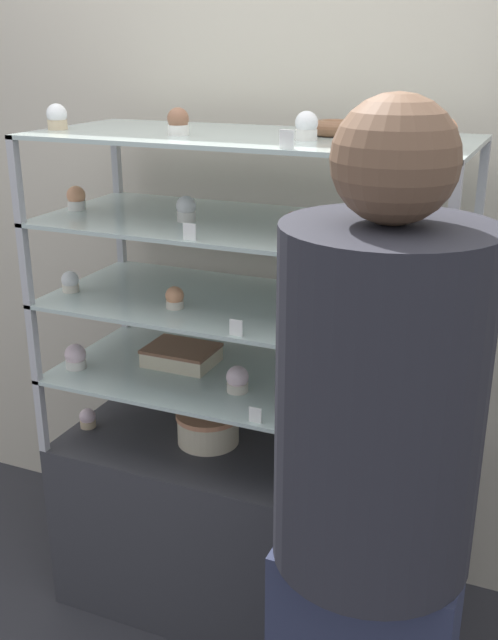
{
  "coord_description": "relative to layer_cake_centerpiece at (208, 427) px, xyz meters",
  "views": [
    {
      "loc": [
        0.82,
        -1.9,
        1.78
      ],
      "look_at": [
        0.0,
        0.0,
        1.02
      ],
      "focal_mm": 42.0,
      "sensor_mm": 36.0,
      "label": 1
    }
  ],
  "objects": [
    {
      "name": "cupcake_7",
      "position": [
        -0.04,
        -0.11,
        0.46
      ],
      "size": [
        0.05,
        0.05,
        0.06
      ],
      "color": "beige",
      "rests_on": "display_riser_middle"
    },
    {
      "name": "cupcake_1",
      "position": [
        0.33,
        -0.1,
        -0.02
      ],
      "size": [
        0.05,
        0.05,
        0.07
      ],
      "color": "beige",
      "rests_on": "display_base"
    },
    {
      "name": "display_riser_lower",
      "position": [
        0.14,
        -0.0,
        0.18
      ],
      "size": [
        1.21,
        0.53,
        0.24
      ],
      "color": "#B7B7BC",
      "rests_on": "display_base"
    },
    {
      "name": "cupcake_17",
      "position": [
        0.68,
        -0.1,
        0.95
      ],
      "size": [
        0.06,
        0.06,
        0.07
      ],
      "color": "white",
      "rests_on": "display_riser_top"
    },
    {
      "name": "cupcake_10",
      "position": [
        -0.41,
        -0.04,
        0.71
      ],
      "size": [
        0.06,
        0.06,
        0.07
      ],
      "color": "white",
      "rests_on": "display_riser_upper"
    },
    {
      "name": "customer_figure",
      "position": [
        0.68,
        -0.62,
        0.28
      ],
      "size": [
        0.4,
        0.4,
        1.71
      ],
      "color": "#282D47",
      "rests_on": "ground_plane"
    },
    {
      "name": "cupcake_11",
      "position": [
        -0.03,
        -0.05,
        0.71
      ],
      "size": [
        0.06,
        0.06,
        0.07
      ],
      "color": "white",
      "rests_on": "display_riser_upper"
    },
    {
      "name": "cupcake_16",
      "position": [
        0.33,
        -0.06,
        0.95
      ],
      "size": [
        0.06,
        0.06,
        0.07
      ],
      "color": "white",
      "rests_on": "display_riser_top"
    },
    {
      "name": "layer_cake_centerpiece",
      "position": [
        0.0,
        0.0,
        0.0
      ],
      "size": [
        0.2,
        0.2,
        0.1
      ],
      "color": "beige",
      "rests_on": "display_base"
    },
    {
      "name": "ground_plane",
      "position": [
        0.14,
        -0.0,
        -0.64
      ],
      "size": [
        20.0,
        20.0,
        0.0
      ],
      "primitive_type": "plane",
      "color": "#2D2D33"
    },
    {
      "name": "cupcake_4",
      "position": [
        0.14,
        -0.09,
        0.23
      ],
      "size": [
        0.07,
        0.07,
        0.08
      ],
      "color": "beige",
      "rests_on": "display_riser_lower"
    },
    {
      "name": "display_base",
      "position": [
        0.14,
        -0.0,
        -0.35
      ],
      "size": [
        1.21,
        0.53,
        0.59
      ],
      "color": "#333338",
      "rests_on": "ground_plane"
    },
    {
      "name": "donut_glazed",
      "position": [
        0.36,
        0.06,
        0.94
      ],
      "size": [
        0.12,
        0.12,
        0.04
      ],
      "color": "brown",
      "rests_on": "display_riser_top"
    },
    {
      "name": "price_tag_0",
      "position": [
        0.56,
        -0.24,
        -0.03
      ],
      "size": [
        0.04,
        0.0,
        0.04
      ],
      "color": "white",
      "rests_on": "display_base"
    },
    {
      "name": "cupcake_2",
      "position": [
        0.7,
        -0.05,
        -0.02
      ],
      "size": [
        0.05,
        0.05,
        0.07
      ],
      "color": "white",
      "rests_on": "display_base"
    },
    {
      "name": "price_tag_3",
      "position": [
        0.08,
        -0.24,
        0.7
      ],
      "size": [
        0.04,
        0.0,
        0.04
      ],
      "color": "white",
      "rests_on": "display_riser_upper"
    },
    {
      "name": "sheet_cake_frosted",
      "position": [
        -0.11,
        0.03,
        0.22
      ],
      "size": [
        0.22,
        0.17,
        0.06
      ],
      "color": "beige",
      "rests_on": "display_riser_lower"
    },
    {
      "name": "display_riser_middle",
      "position": [
        0.14,
        -0.0,
        0.42
      ],
      "size": [
        1.21,
        0.53,
        0.24
      ],
      "color": "#B7B7BC",
      "rests_on": "display_riser_lower"
    },
    {
      "name": "cupcake_6",
      "position": [
        -0.41,
        -0.1,
        0.46
      ],
      "size": [
        0.05,
        0.05,
        0.06
      ],
      "color": "beige",
      "rests_on": "display_riser_middle"
    },
    {
      "name": "cupcake_8",
      "position": [
        0.31,
        -0.09,
        0.46
      ],
      "size": [
        0.05,
        0.05,
        0.06
      ],
      "color": "white",
      "rests_on": "display_riser_middle"
    },
    {
      "name": "price_tag_4",
      "position": [
        0.34,
        -0.24,
        0.94
      ],
      "size": [
        0.04,
        0.0,
        0.04
      ],
      "color": "white",
      "rests_on": "display_riser_top"
    },
    {
      "name": "cupcake_14",
      "position": [
        -0.41,
        -0.09,
        0.95
      ],
      "size": [
        0.06,
        0.06,
        0.07
      ],
      "color": "#CCB28C",
      "rests_on": "display_riser_top"
    },
    {
      "name": "display_riser_upper",
      "position": [
        0.14,
        -0.0,
        0.66
      ],
      "size": [
        1.21,
        0.53,
        0.24
      ],
      "color": "#B7B7BC",
      "rests_on": "display_riser_middle"
    },
    {
      "name": "display_riser_top",
      "position": [
        0.14,
        -0.0,
        0.91
      ],
      "size": [
        1.21,
        0.53,
        0.24
      ],
      "color": "#B7B7BC",
      "rests_on": "display_riser_upper"
    },
    {
      "name": "cupcake_3",
      "position": [
        -0.39,
        -0.13,
        0.23
      ],
      "size": [
        0.07,
        0.07,
        0.08
      ],
      "color": "white",
      "rests_on": "display_riser_lower"
    },
    {
      "name": "back_wall",
      "position": [
        0.14,
        0.41,
        0.66
      ],
      "size": [
        8.0,
        0.05,
        2.6
      ],
      "color": "beige",
      "rests_on": "ground_plane"
    },
    {
      "name": "cupcake_15",
      "position": [
        -0.03,
        -0.09,
        0.95
      ],
      "size": [
        0.06,
        0.06,
        0.07
      ],
      "color": "white",
      "rests_on": "display_riser_top"
    },
    {
      "name": "cupcake_0",
      "position": [
        -0.41,
        -0.07,
        -0.02
      ],
      "size": [
        0.05,
        0.05,
        0.07
      ],
      "color": "#CCB28C",
      "rests_on": "display_base"
    },
    {
      "name": "cupcake_13",
      "position": [
        0.69,
        -0.14,
        0.71
      ],
      "size": [
        0.06,
        0.06,
        0.07
      ],
      "color": "white",
      "rests_on": "display_riser_upper"
    },
    {
      "name": "price_tag_2",
      "position": [
        0.21,
        -0.24,
        0.46
      ],
      "size": [
        0.04,
        0.0,
        0.04
      ],
      "color": "white",
      "rests_on": "display_riser_middle"
    },
    {
      "name": "cupcake_5",
      "position": [
        0.69,
        -0.14,
        0.23
      ],
      "size": [
        0.07,
        0.07,
        0.08
      ],
      "color": "#CCB28C",
      "rests_on": "display_riser_lower"
    },
    {
      "name": "cupcake_12",
      "position": [
        0.32,
        -0.13,
        0.71
      ],
      "size": [
        0.06,
        0.06,
        0.07
      ],
      "color": "white",
      "rests_on": "display_riser_upper"
    },
    {
      "name": "price_tag_1",
      "position": [
        0.27,
        -0.24,
        0.21
      ],
      "size": [
        0.04,
        0.0,
        0.04
      ],
      "color": "white",
      "rests_on": "display_riser_lower"
    },
    {
      "name": "cupcake_9",
      "position": [
        0.7,
        -0.06,
        0.46
      ],
      "size": [
        0.05,
        0.05,
        0.06
      ],
      "color": "beige",
      "rests_on": "display_riser_middle"
    }
  ]
}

